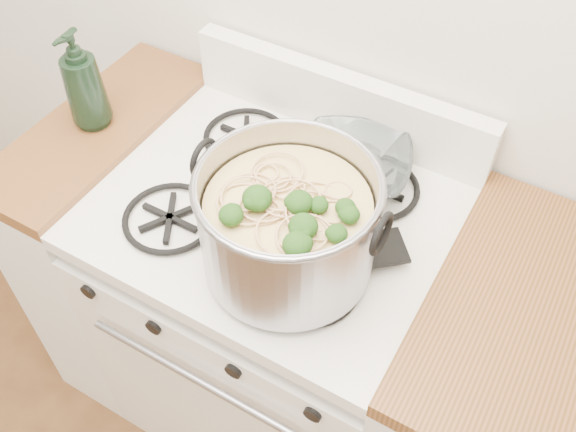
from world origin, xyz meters
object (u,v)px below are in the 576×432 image
at_px(stock_pot, 288,226).
at_px(bottle, 82,80).
at_px(gas_range, 276,320).
at_px(glass_bowl, 353,170).
at_px(spatula, 379,246).

height_order(stock_pot, bottle, bottle).
height_order(gas_range, glass_bowl, glass_bowl).
bearing_deg(bottle, spatula, -4.40).
distance_m(gas_range, stock_pot, 0.62).
bearing_deg(glass_bowl, bottle, -166.38).
relative_size(stock_pot, bottle, 1.49).
relative_size(glass_bowl, bottle, 0.40).
bearing_deg(gas_range, bottle, 179.40).
height_order(stock_pot, spatula, stock_pot).
height_order(stock_pot, glass_bowl, stock_pot).
relative_size(stock_pot, glass_bowl, 3.69).
xyz_separation_m(spatula, bottle, (-0.77, 0.02, 0.11)).
xyz_separation_m(spatula, glass_bowl, (-0.14, 0.17, 0.00)).
height_order(glass_bowl, bottle, bottle).
distance_m(glass_bowl, bottle, 0.65).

